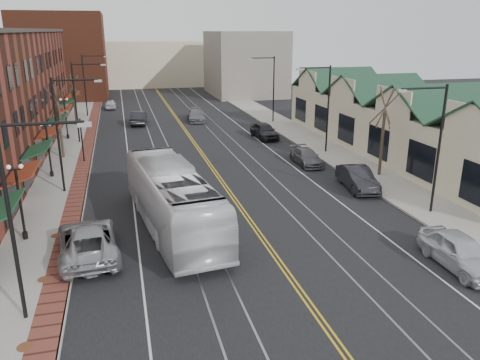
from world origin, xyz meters
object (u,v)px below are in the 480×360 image
parked_car_b (357,178)px  parked_car_c (306,157)px  parked_car_d (264,131)px  transit_bus (172,199)px  parked_suv (88,241)px  parked_car_a (460,252)px

parked_car_b → parked_car_c: parked_car_b is taller
parked_car_b → parked_car_d: bearing=101.9°
transit_bus → parked_car_d: 24.95m
parked_suv → parked_car_a: 18.60m
transit_bus → parked_car_c: transit_bus is taller
parked_car_a → parked_car_c: size_ratio=1.08×
parked_car_a → parked_car_b: 12.14m
parked_car_a → parked_car_d: 29.97m
parked_car_a → parked_car_b: bearing=87.4°
parked_car_a → parked_car_b: (0.88, 12.11, -0.02)m
parked_suv → parked_car_c: 22.07m
parked_car_a → parked_car_c: 19.25m
parked_car_a → parked_suv: bearing=163.5°
parked_car_b → parked_car_d: 17.93m
parked_car_c → parked_car_b: bearing=-81.2°
transit_bus → parked_suv: transit_bus is taller
parked_suv → parked_car_a: (17.68, -5.77, -0.02)m
parked_suv → parked_car_a: parked_suv is taller
parked_car_d → transit_bus: bearing=-122.4°
parked_suv → parked_car_c: parked_suv is taller
parked_car_c → parked_car_d: 10.73m
parked_suv → parked_car_b: (18.56, 6.34, -0.04)m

